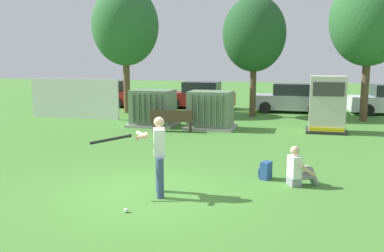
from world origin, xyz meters
TOP-DOWN VIEW (x-y plane):
  - ground_plane at (0.00, 0.00)m, footprint 96.00×96.00m
  - fence_panel at (-7.88, 10.50)m, footprint 4.80×0.12m
  - transformer_west at (-3.20, 9.20)m, footprint 2.10×1.70m
  - transformer_mid_west at (-0.55, 9.13)m, footprint 2.10×1.70m
  - generator_enclosure at (4.24, 9.49)m, footprint 1.60×1.40m
  - park_bench at (-1.92, 7.92)m, footprint 1.82×0.51m
  - batter at (0.26, 0.00)m, footprint 1.57×0.88m
  - sports_ball at (0.04, -1.19)m, footprint 0.09×0.09m
  - seated_spectator at (3.25, 1.53)m, footprint 0.79×0.67m
  - backpack at (2.46, 1.88)m, footprint 0.34×0.37m
  - tree_left at (-6.22, 13.25)m, footprint 3.62×3.62m
  - tree_center_left at (0.73, 13.53)m, footprint 3.22×3.22m
  - tree_center_right at (6.13, 13.29)m, footprint 3.65×3.65m
  - parked_car_leftmost at (-8.87, 16.24)m, footprint 4.38×2.30m
  - parked_car_left_of_center at (-2.81, 16.39)m, footprint 4.23×1.97m
  - parked_car_right_of_center at (2.60, 15.85)m, footprint 4.21×1.94m

SIDE VIEW (x-z plane):
  - ground_plane at x=0.00m, z-range 0.00..0.00m
  - sports_ball at x=0.04m, z-range 0.00..0.09m
  - backpack at x=2.46m, z-range -0.01..0.43m
  - seated_spectator at x=3.25m, z-range -0.11..0.86m
  - park_bench at x=-1.92m, z-range 0.08..0.99m
  - parked_car_leftmost at x=-8.87m, z-range -0.06..1.56m
  - parked_car_left_of_center at x=-2.81m, z-range -0.06..1.56m
  - parked_car_right_of_center at x=2.60m, z-range -0.06..1.56m
  - transformer_west at x=-3.20m, z-range -0.02..1.60m
  - transformer_mid_west at x=-0.55m, z-range -0.02..1.60m
  - batter at x=0.26m, z-range 0.11..1.85m
  - fence_panel at x=-7.88m, z-range 0.00..2.00m
  - generator_enclosure at x=4.24m, z-range -0.01..2.29m
  - tree_center_left at x=0.73m, z-range 1.14..7.29m
  - tree_left at x=-6.22m, z-range 1.29..8.20m
  - tree_center_right at x=6.13m, z-range 1.30..8.27m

